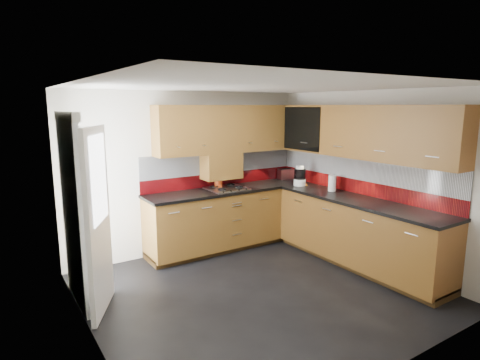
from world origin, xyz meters
TOP-DOWN VIEW (x-y plane):
  - room at (0.00, 0.00)m, footprint 4.00×3.80m
  - base_cabinets at (1.07, 0.72)m, footprint 2.70×3.20m
  - countertop at (1.05, 0.70)m, footprint 2.72×3.22m
  - backsplash at (1.28, 0.93)m, footprint 2.70×3.20m
  - upper_cabinets at (1.23, 0.78)m, footprint 2.50×3.20m
  - extractor_hood at (0.45, 1.64)m, footprint 0.60×0.33m
  - glass_cabinet at (1.71, 1.07)m, footprint 0.32×0.80m
  - back_door at (-1.78, 0.75)m, footprint 0.42×1.19m
  - gas_hob at (0.45, 1.47)m, footprint 0.58×0.51m
  - utensil_pot at (0.39, 1.63)m, footprint 0.12×0.12m
  - toaster at (1.75, 1.65)m, footprint 0.27×0.19m
  - food_processor at (1.57, 1.08)m, footprint 0.19×0.19m
  - paper_towel at (1.69, 0.50)m, footprint 0.15×0.15m
  - orange_cloth at (1.62, 1.08)m, footprint 0.17×0.16m

SIDE VIEW (x-z plane):
  - base_cabinets at x=1.07m, z-range -0.04..0.91m
  - countertop at x=1.05m, z-range 0.90..0.94m
  - orange_cloth at x=1.62m, z-range 0.94..0.95m
  - gas_hob at x=0.45m, z-range 0.93..0.98m
  - toaster at x=1.75m, z-range 0.94..1.12m
  - back_door at x=-1.78m, z-range 0.01..2.05m
  - utensil_pot at x=0.39m, z-range 0.82..1.25m
  - paper_towel at x=1.69m, z-range 0.94..1.18m
  - food_processor at x=1.57m, z-range 0.93..1.24m
  - backsplash at x=1.28m, z-range 0.94..1.48m
  - extractor_hood at x=0.45m, z-range 1.08..1.48m
  - room at x=0.00m, z-range 0.18..2.82m
  - upper_cabinets at x=1.23m, z-range 1.48..2.20m
  - glass_cabinet at x=1.71m, z-range 1.54..2.20m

